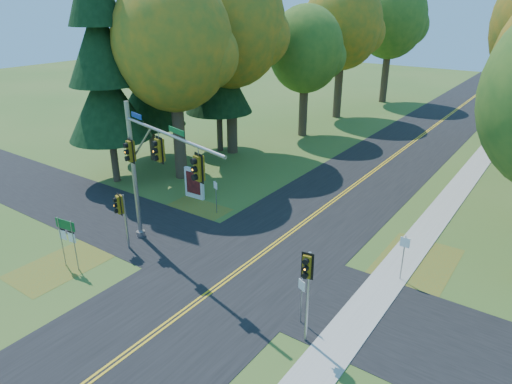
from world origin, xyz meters
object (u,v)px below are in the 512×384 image
Objects in this scene: traffic_mast at (150,163)px; route_sign_cluster at (67,234)px; info_kiosk at (194,183)px; east_signal_pole at (307,276)px.

traffic_mast is 5.19m from route_sign_cluster.
route_sign_cluster reaches higher than info_kiosk.
traffic_mast is 8.02m from info_kiosk.
east_signal_pole is at bearing -33.94° from info_kiosk.
east_signal_pole reaches higher than info_kiosk.
traffic_mast reaches higher than east_signal_pole.
info_kiosk is at bearing 87.83° from route_sign_cluster.
info_kiosk is at bearing 130.86° from traffic_mast.
route_sign_cluster is (-2.29, -3.58, -2.99)m from traffic_mast.
info_kiosk is (-0.88, 9.88, -0.85)m from route_sign_cluster.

